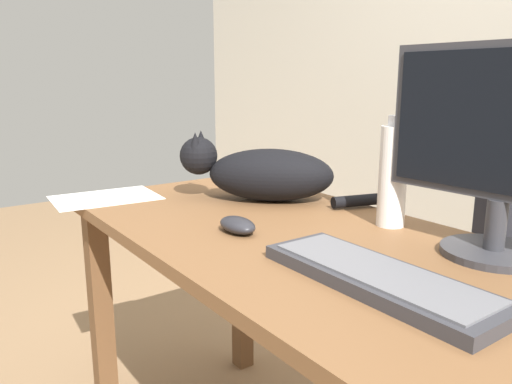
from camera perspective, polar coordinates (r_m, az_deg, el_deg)
The scene contains 7 objects.
desk at distance 1.08m, azimuth 9.93°, elevation -11.89°, with size 1.66×0.66×0.75m.
monitor at distance 1.05m, azimuth 26.60°, elevation 5.08°, with size 0.48×0.20×0.41m.
keyboard at distance 0.89m, azimuth 13.83°, elevation -9.48°, with size 0.44×0.15×0.03m.
cat at distance 1.43m, azimuth 0.78°, elevation 2.23°, with size 0.46×0.45×0.20m.
computer_mouse at distance 1.14m, azimuth -2.13°, elevation -3.80°, with size 0.11×0.06×0.04m, color #232328.
paper_sheet at distance 1.54m, azimuth -16.88°, elevation -0.62°, with size 0.21×0.30×0.00m, color white.
water_bottle at distance 1.21m, azimuth 15.42°, elevation 1.88°, with size 0.07×0.07×0.26m.
Camera 1 is at (0.68, -0.71, 1.09)m, focal length 34.90 mm.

